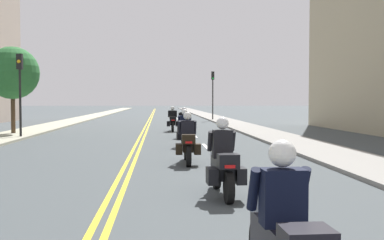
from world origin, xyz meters
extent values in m
plane|color=#404649|center=(0.00, 48.00, 0.00)|extent=(264.00, 264.00, 0.00)
cube|color=#A3A08A|center=(-7.14, 48.00, 0.06)|extent=(2.57, 144.00, 0.12)
cube|color=gray|center=(7.14, 48.00, 0.06)|extent=(2.57, 144.00, 0.12)
cube|color=yellow|center=(-0.12, 48.00, 0.00)|extent=(0.12, 132.00, 0.01)
cube|color=yellow|center=(0.12, 48.00, 0.00)|extent=(0.12, 132.00, 0.01)
cube|color=silver|center=(2.93, 8.00, 0.00)|extent=(0.14, 2.40, 0.01)
cube|color=silver|center=(2.93, 14.00, 0.00)|extent=(0.14, 2.40, 0.01)
cube|color=silver|center=(2.93, 20.00, 0.00)|extent=(0.14, 2.40, 0.01)
cube|color=silver|center=(2.93, 26.00, 0.00)|extent=(0.14, 2.40, 0.01)
cube|color=silver|center=(2.93, 32.00, 0.00)|extent=(0.14, 2.40, 0.01)
cube|color=silver|center=(2.93, 38.00, 0.00)|extent=(0.14, 2.40, 0.01)
cube|color=silver|center=(2.93, 44.00, 0.00)|extent=(0.14, 2.40, 0.01)
cube|color=silver|center=(2.93, 50.00, 0.00)|extent=(0.14, 2.40, 0.01)
cube|color=silver|center=(2.93, 56.00, 0.00)|extent=(0.14, 2.40, 0.01)
cube|color=silver|center=(2.04, 5.18, 0.69)|extent=(0.15, 0.32, 0.04)
cube|color=#B2C1CC|center=(2.04, 4.90, 0.99)|extent=(0.36, 0.13, 0.36)
cube|color=black|center=(2.06, 4.35, 1.08)|extent=(0.41, 0.27, 0.53)
cylinder|color=black|center=(1.81, 4.49, 1.13)|extent=(0.11, 0.28, 0.45)
cylinder|color=black|center=(2.29, 4.50, 1.13)|extent=(0.11, 0.28, 0.45)
sphere|color=white|center=(2.06, 4.38, 1.48)|extent=(0.26, 0.26, 0.26)
cylinder|color=black|center=(2.20, 10.47, 0.31)|extent=(0.15, 0.62, 0.62)
cylinder|color=black|center=(2.25, 8.90, 0.31)|extent=(0.15, 0.62, 0.62)
cube|color=silver|center=(2.20, 10.47, 0.64)|extent=(0.15, 0.32, 0.04)
cube|color=black|center=(2.22, 9.68, 0.59)|extent=(0.35, 1.20, 0.40)
cube|color=black|center=(2.24, 8.98, 0.81)|extent=(0.41, 0.37, 0.28)
cube|color=red|center=(2.25, 8.79, 0.73)|extent=(0.20, 0.04, 0.06)
cube|color=black|center=(1.96, 9.21, 0.49)|extent=(0.21, 0.45, 0.32)
cube|color=black|center=(2.52, 9.22, 0.49)|extent=(0.21, 0.45, 0.32)
cube|color=#B2C1CC|center=(2.21, 10.18, 0.97)|extent=(0.36, 0.13, 0.36)
cube|color=black|center=(2.22, 9.63, 1.08)|extent=(0.41, 0.27, 0.58)
cylinder|color=black|center=(1.98, 9.78, 1.13)|extent=(0.11, 0.28, 0.45)
cylinder|color=black|center=(2.46, 9.79, 1.13)|extent=(0.11, 0.28, 0.45)
sphere|color=white|center=(2.22, 9.66, 1.51)|extent=(0.26, 0.26, 0.26)
cylinder|color=black|center=(1.82, 15.54, 0.32)|extent=(0.15, 0.64, 0.64)
cylinder|color=black|center=(1.80, 13.90, 0.32)|extent=(0.15, 0.64, 0.64)
cube|color=silver|center=(1.82, 15.54, 0.66)|extent=(0.14, 0.32, 0.04)
cube|color=black|center=(1.81, 14.72, 0.60)|extent=(0.34, 1.26, 0.40)
cube|color=black|center=(1.80, 13.98, 0.82)|extent=(0.41, 0.37, 0.28)
cube|color=red|center=(1.79, 13.79, 0.74)|extent=(0.20, 0.03, 0.06)
cube|color=black|center=(1.52, 14.23, 0.50)|extent=(0.21, 0.44, 0.32)
cube|color=black|center=(2.08, 14.22, 0.50)|extent=(0.21, 0.44, 0.32)
cube|color=#B2C1CC|center=(1.82, 15.25, 0.98)|extent=(0.36, 0.13, 0.36)
cube|color=black|center=(1.81, 14.67, 1.08)|extent=(0.40, 0.27, 0.55)
cylinder|color=black|center=(1.57, 14.82, 1.13)|extent=(0.10, 0.28, 0.45)
cylinder|color=black|center=(2.05, 14.82, 1.13)|extent=(0.10, 0.28, 0.45)
sphere|color=white|center=(1.81, 14.70, 1.49)|extent=(0.26, 0.26, 0.26)
cylinder|color=black|center=(1.98, 20.62, 0.33)|extent=(0.17, 0.66, 0.65)
cylinder|color=black|center=(2.05, 19.17, 0.33)|extent=(0.17, 0.66, 0.65)
cube|color=silver|center=(1.98, 20.62, 0.67)|extent=(0.16, 0.33, 0.04)
cube|color=black|center=(2.01, 19.89, 0.61)|extent=(0.37, 1.12, 0.40)
cube|color=black|center=(2.05, 19.24, 0.83)|extent=(0.42, 0.38, 0.28)
cube|color=red|center=(2.05, 19.05, 0.75)|extent=(0.20, 0.04, 0.06)
cube|color=black|center=(1.76, 19.44, 0.51)|extent=(0.22, 0.45, 0.32)
cube|color=black|center=(2.31, 19.47, 0.51)|extent=(0.22, 0.45, 0.32)
cube|color=#B2C1CC|center=(1.99, 20.36, 0.99)|extent=(0.37, 0.14, 0.36)
cube|color=black|center=(2.02, 19.84, 1.07)|extent=(0.41, 0.28, 0.53)
cylinder|color=black|center=(1.77, 19.98, 1.12)|extent=(0.11, 0.29, 0.45)
cylinder|color=black|center=(2.25, 20.01, 1.12)|extent=(0.11, 0.29, 0.45)
sphere|color=white|center=(2.02, 19.87, 1.48)|extent=(0.26, 0.26, 0.26)
cylinder|color=black|center=(2.23, 25.43, 0.32)|extent=(0.12, 0.64, 0.63)
cylinder|color=black|center=(2.26, 23.96, 0.32)|extent=(0.12, 0.64, 0.63)
cube|color=silver|center=(2.23, 25.43, 0.65)|extent=(0.15, 0.32, 0.04)
cube|color=black|center=(2.25, 24.69, 0.60)|extent=(0.34, 1.12, 0.40)
cube|color=black|center=(2.26, 24.03, 0.82)|extent=(0.41, 0.37, 0.28)
cube|color=red|center=(2.26, 23.84, 0.74)|extent=(0.20, 0.03, 0.06)
cube|color=black|center=(1.97, 24.25, 0.50)|extent=(0.21, 0.44, 0.32)
cube|color=black|center=(2.53, 24.26, 0.50)|extent=(0.21, 0.44, 0.32)
cube|color=#B2C1CC|center=(2.24, 25.16, 0.98)|extent=(0.36, 0.13, 0.36)
cube|color=black|center=(2.25, 24.64, 1.08)|extent=(0.40, 0.27, 0.56)
cylinder|color=black|center=(2.01, 24.79, 1.13)|extent=(0.10, 0.28, 0.45)
cylinder|color=black|center=(2.49, 24.80, 1.13)|extent=(0.10, 0.28, 0.45)
sphere|color=white|center=(2.25, 24.67, 1.50)|extent=(0.26, 0.26, 0.26)
cylinder|color=black|center=(1.79, 30.87, 0.33)|extent=(0.11, 0.66, 0.65)
cylinder|color=black|center=(1.80, 29.25, 0.33)|extent=(0.11, 0.66, 0.65)
cube|color=silver|center=(1.79, 30.87, 0.67)|extent=(0.14, 0.32, 0.04)
cube|color=black|center=(1.79, 30.06, 0.61)|extent=(0.32, 1.23, 0.40)
cube|color=black|center=(1.80, 29.33, 0.83)|extent=(0.40, 0.36, 0.28)
cube|color=red|center=(1.80, 29.14, 0.75)|extent=(0.20, 0.03, 0.06)
cube|color=black|center=(1.52, 29.57, 0.51)|extent=(0.20, 0.44, 0.32)
cube|color=black|center=(2.08, 29.58, 0.51)|extent=(0.20, 0.44, 0.32)
cube|color=#B2C1CC|center=(1.79, 30.58, 0.99)|extent=(0.36, 0.12, 0.36)
cube|color=black|center=(1.79, 30.01, 1.08)|extent=(0.40, 0.26, 0.54)
cylinder|color=black|center=(1.55, 30.16, 1.13)|extent=(0.10, 0.28, 0.45)
cylinder|color=black|center=(2.03, 30.16, 1.13)|extent=(0.10, 0.28, 0.45)
sphere|color=white|center=(1.79, 30.04, 1.48)|extent=(0.26, 0.26, 0.26)
cylinder|color=black|center=(-6.25, 24.79, 1.82)|extent=(0.12, 0.12, 3.63)
cube|color=black|center=(-6.25, 24.79, 3.98)|extent=(0.28, 0.28, 0.80)
sphere|color=yellow|center=(-6.25, 24.64, 3.98)|extent=(0.18, 0.18, 0.18)
cylinder|color=black|center=(6.25, 45.92, 2.05)|extent=(0.12, 0.12, 4.10)
cube|color=black|center=(6.25, 45.92, 4.45)|extent=(0.28, 0.28, 0.80)
sphere|color=green|center=(6.25, 45.77, 4.17)|extent=(0.18, 0.18, 0.18)
cylinder|color=#493523|center=(-7.39, 27.33, 1.25)|extent=(0.24, 0.24, 2.50)
sphere|color=#2B6B34|center=(-7.39, 27.33, 3.55)|extent=(3.00, 3.00, 3.00)
camera|label=1|loc=(0.91, 0.14, 1.97)|focal=43.52mm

